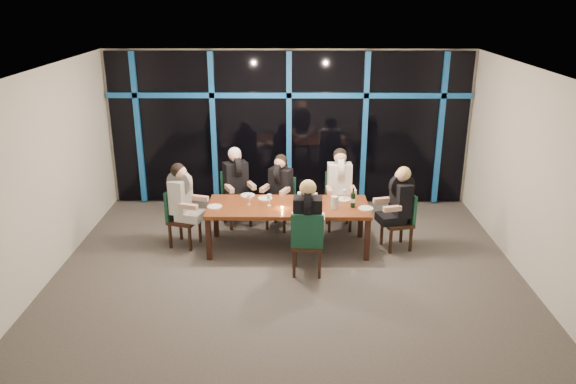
# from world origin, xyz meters

# --- Properties ---
(room) EXTENTS (7.04, 7.00, 3.02)m
(room) POSITION_xyz_m (0.00, 0.00, 2.02)
(room) COLOR #58524D
(room) RESTS_ON ground
(window_wall) EXTENTS (6.86, 0.43, 2.94)m
(window_wall) POSITION_xyz_m (0.01, 2.93, 1.55)
(window_wall) COLOR black
(window_wall) RESTS_ON ground
(dining_table) EXTENTS (2.60, 1.00, 0.75)m
(dining_table) POSITION_xyz_m (0.00, 0.80, 0.68)
(dining_table) COLOR brown
(dining_table) RESTS_ON ground
(chair_far_left) EXTENTS (0.60, 0.60, 0.98)m
(chair_far_left) POSITION_xyz_m (-0.96, 1.83, 0.55)
(chair_far_left) COLOR black
(chair_far_left) RESTS_ON ground
(chair_far_mid) EXTENTS (0.57, 0.57, 0.92)m
(chair_far_mid) POSITION_xyz_m (-0.12, 1.69, 0.51)
(chair_far_mid) COLOR black
(chair_far_mid) RESTS_ON ground
(chair_far_right) EXTENTS (0.48, 0.48, 0.99)m
(chair_far_right) POSITION_xyz_m (0.89, 1.71, 0.56)
(chair_far_right) COLOR black
(chair_far_right) RESTS_ON ground
(chair_end_left) EXTENTS (0.57, 0.57, 0.97)m
(chair_end_left) POSITION_xyz_m (-1.79, 0.91, 0.54)
(chair_end_left) COLOR black
(chair_end_left) RESTS_ON ground
(chair_end_right) EXTENTS (0.54, 0.54, 0.95)m
(chair_end_right) POSITION_xyz_m (1.86, 0.83, 0.53)
(chair_end_right) COLOR black
(chair_end_right) RESTS_ON ground
(chair_near_mid) EXTENTS (0.49, 0.49, 1.01)m
(chair_near_mid) POSITION_xyz_m (0.29, -0.14, 0.57)
(chair_near_mid) COLOR black
(chair_near_mid) RESTS_ON ground
(diner_far_left) EXTENTS (0.62, 0.67, 0.96)m
(diner_far_left) POSITION_xyz_m (-0.92, 1.76, 0.94)
(diner_far_left) COLOR black
(diner_far_left) RESTS_ON ground
(diner_far_mid) EXTENTS (0.58, 0.63, 0.90)m
(diner_far_mid) POSITION_xyz_m (-0.15, 1.62, 0.88)
(diner_far_mid) COLOR black
(diner_far_mid) RESTS_ON ground
(diner_far_right) EXTENTS (0.51, 0.63, 0.97)m
(diner_far_right) POSITION_xyz_m (0.89, 1.63, 0.95)
(diner_far_right) COLOR white
(diner_far_right) RESTS_ON ground
(diner_end_left) EXTENTS (0.66, 0.57, 0.94)m
(diner_end_left) POSITION_xyz_m (-1.71, 0.88, 0.93)
(diner_end_left) COLOR black
(diner_end_left) RESTS_ON ground
(diner_end_right) EXTENTS (0.64, 0.55, 0.93)m
(diner_end_right) POSITION_xyz_m (1.78, 0.81, 0.91)
(diner_end_right) COLOR black
(diner_end_right) RESTS_ON ground
(diner_near_mid) EXTENTS (0.52, 0.64, 0.99)m
(diner_near_mid) POSITION_xyz_m (0.29, -0.06, 0.97)
(diner_near_mid) COLOR black
(diner_near_mid) RESTS_ON ground
(plate_far_left) EXTENTS (0.24, 0.24, 0.01)m
(plate_far_left) POSITION_xyz_m (-0.69, 1.25, 0.76)
(plate_far_left) COLOR white
(plate_far_left) RESTS_ON dining_table
(plate_far_mid) EXTENTS (0.24, 0.24, 0.01)m
(plate_far_mid) POSITION_xyz_m (-0.39, 1.11, 0.76)
(plate_far_mid) COLOR white
(plate_far_mid) RESTS_ON dining_table
(plate_far_right) EXTENTS (0.24, 0.24, 0.01)m
(plate_far_right) POSITION_xyz_m (0.92, 1.06, 0.76)
(plate_far_right) COLOR white
(plate_far_right) RESTS_ON dining_table
(plate_end_left) EXTENTS (0.24, 0.24, 0.01)m
(plate_end_left) POSITION_xyz_m (-1.18, 0.71, 0.76)
(plate_end_left) COLOR white
(plate_end_left) RESTS_ON dining_table
(plate_end_right) EXTENTS (0.24, 0.24, 0.01)m
(plate_end_right) POSITION_xyz_m (1.24, 0.66, 0.76)
(plate_end_right) COLOR white
(plate_end_right) RESTS_ON dining_table
(plate_near_mid) EXTENTS (0.24, 0.24, 0.01)m
(plate_near_mid) POSITION_xyz_m (0.32, 0.51, 0.76)
(plate_near_mid) COLOR white
(plate_near_mid) RESTS_ON dining_table
(wine_bottle) EXTENTS (0.07, 0.07, 0.32)m
(wine_bottle) POSITION_xyz_m (1.03, 0.72, 0.87)
(wine_bottle) COLOR black
(wine_bottle) RESTS_ON dining_table
(water_pitcher) EXTENTS (0.12, 0.11, 0.20)m
(water_pitcher) POSITION_xyz_m (0.74, 0.68, 0.85)
(water_pitcher) COLOR silver
(water_pitcher) RESTS_ON dining_table
(tea_light) EXTENTS (0.05, 0.05, 0.03)m
(tea_light) POSITION_xyz_m (-0.09, 0.66, 0.76)
(tea_light) COLOR #F49F49
(tea_light) RESTS_ON dining_table
(wine_glass_a) EXTENTS (0.07, 0.07, 0.19)m
(wine_glass_a) POSITION_xyz_m (-0.30, 0.79, 0.89)
(wine_glass_a) COLOR silver
(wine_glass_a) RESTS_ON dining_table
(wine_glass_b) EXTENTS (0.07, 0.07, 0.18)m
(wine_glass_b) POSITION_xyz_m (0.18, 0.94, 0.88)
(wine_glass_b) COLOR white
(wine_glass_b) RESTS_ON dining_table
(wine_glass_c) EXTENTS (0.07, 0.07, 0.19)m
(wine_glass_c) POSITION_xyz_m (0.44, 0.84, 0.89)
(wine_glass_c) COLOR white
(wine_glass_c) RESTS_ON dining_table
(wine_glass_d) EXTENTS (0.07, 0.07, 0.17)m
(wine_glass_d) POSITION_xyz_m (-0.63, 0.83, 0.87)
(wine_glass_d) COLOR silver
(wine_glass_d) RESTS_ON dining_table
(wine_glass_e) EXTENTS (0.07, 0.07, 0.19)m
(wine_glass_e) POSITION_xyz_m (0.93, 1.05, 0.89)
(wine_glass_e) COLOR silver
(wine_glass_e) RESTS_ON dining_table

